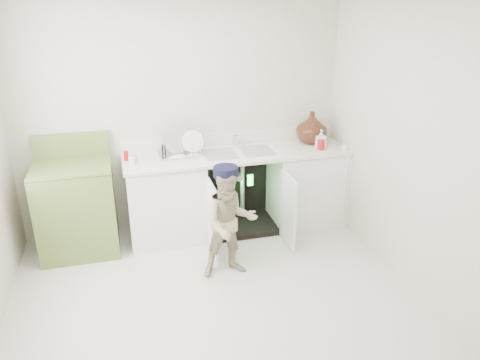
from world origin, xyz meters
name	(u,v)px	position (x,y,z in m)	size (l,w,h in m)	color
ground	(214,297)	(0.00, 0.00, 0.00)	(3.50, 3.50, 0.00)	beige
room_shell	(210,165)	(0.00, 0.00, 1.25)	(6.00, 5.50, 1.26)	beige
counter_run	(242,188)	(0.59, 1.21, 0.48)	(2.44, 1.02, 1.26)	white
avocado_stove	(77,207)	(-1.15, 1.18, 0.48)	(0.76, 0.65, 1.17)	olive
repair_worker	(230,222)	(0.24, 0.34, 0.55)	(0.64, 0.74, 1.09)	tan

